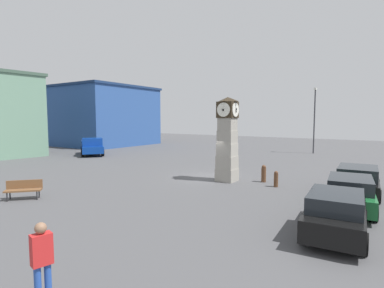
{
  "coord_description": "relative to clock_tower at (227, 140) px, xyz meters",
  "views": [
    {
      "loc": [
        -16.81,
        -9.65,
        3.88
      ],
      "look_at": [
        -0.15,
        1.49,
        2.16
      ],
      "focal_mm": 28.0,
      "sensor_mm": 36.0,
      "label": 1
    }
  ],
  "objects": [
    {
      "name": "ground_plane",
      "position": [
        0.37,
        1.26,
        -2.53
      ],
      "size": [
        88.27,
        88.27,
        0.0
      ],
      "primitive_type": "plane",
      "color": "#4C4C4F"
    },
    {
      "name": "clock_tower",
      "position": [
        0.0,
        0.0,
        0.0
      ],
      "size": [
        1.38,
        1.34,
        5.18
      ],
      "color": "#9C978D",
      "rests_on": "ground_plane"
    },
    {
      "name": "bollard_near_tower",
      "position": [
        0.97,
        -2.01,
        -2.0
      ],
      "size": [
        0.28,
        0.28,
        1.05
      ],
      "color": "brown",
      "rests_on": "ground_plane"
    },
    {
      "name": "bollard_mid_row",
      "position": [
        0.1,
        -3.06,
        -2.07
      ],
      "size": [
        0.24,
        0.24,
        0.91
      ],
      "color": "brown",
      "rests_on": "ground_plane"
    },
    {
      "name": "car_navy_sedan",
      "position": [
        -5.72,
        -6.97,
        -1.78
      ],
      "size": [
        4.35,
        2.11,
        1.48
      ],
      "color": "black",
      "rests_on": "ground_plane"
    },
    {
      "name": "car_near_tower",
      "position": [
        -2.34,
        -7.03,
        -1.79
      ],
      "size": [
        4.53,
        2.26,
        1.44
      ],
      "color": "#19602D",
      "rests_on": "ground_plane"
    },
    {
      "name": "car_by_building",
      "position": [
        0.64,
        -7.06,
        -1.78
      ],
      "size": [
        4.51,
        2.18,
        1.48
      ],
      "color": "black",
      "rests_on": "ground_plane"
    },
    {
      "name": "pickup_truck",
      "position": [
        3.98,
        18.11,
        -1.6
      ],
      "size": [
        4.62,
        5.36,
        1.85
      ],
      "color": "navy",
      "rests_on": "ground_plane"
    },
    {
      "name": "bench",
      "position": [
        -9.19,
        6.2,
        -2.01
      ],
      "size": [
        1.54,
        1.47,
        0.9
      ],
      "color": "brown",
      "rests_on": "ground_plane"
    },
    {
      "name": "pedestrian_near_bench",
      "position": [
        -13.23,
        -2.52,
        -1.52
      ],
      "size": [
        0.44,
        0.32,
        1.76
      ],
      "color": "#264CA5",
      "rests_on": "ground_plane"
    },
    {
      "name": "street_lamp_far_side",
      "position": [
        18.6,
        -1.21,
        1.59
      ],
      "size": [
        0.5,
        0.24,
        7.22
      ],
      "color": "#333338",
      "rests_on": "ground_plane"
    },
    {
      "name": "storefront_low_left",
      "position": [
        13.24,
        26.95,
        1.71
      ],
      "size": [
        12.84,
        11.53,
        8.47
      ],
      "color": "#2D5193",
      "rests_on": "ground_plane"
    }
  ]
}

